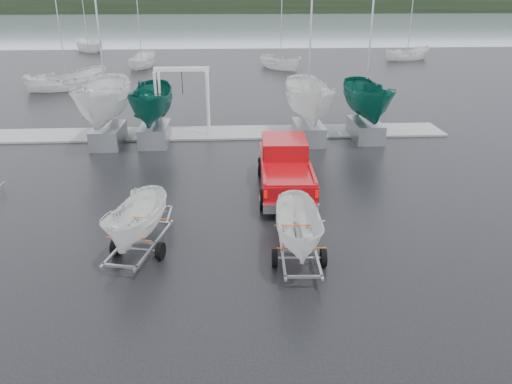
% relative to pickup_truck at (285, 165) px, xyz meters
% --- Properties ---
extents(ground_plane, '(120.00, 120.00, 0.00)m').
position_rel_pickup_truck_xyz_m(ground_plane, '(-3.95, -3.64, -1.11)').
color(ground_plane, black).
rests_on(ground_plane, ground).
extents(lake, '(300.00, 300.00, 0.00)m').
position_rel_pickup_truck_xyz_m(lake, '(-3.95, 96.36, -1.12)').
color(lake, gray).
rests_on(lake, ground).
extents(dock, '(30.00, 3.00, 0.12)m').
position_rel_pickup_truck_xyz_m(dock, '(-3.95, 9.36, -1.06)').
color(dock, gray).
rests_on(dock, ground).
extents(treeline, '(300.00, 8.00, 6.00)m').
position_rel_pickup_truck_xyz_m(treeline, '(-3.95, 166.36, 1.89)').
color(treeline, black).
rests_on(treeline, ground).
extents(pickup_truck, '(2.60, 6.50, 2.13)m').
position_rel_pickup_truck_xyz_m(pickup_truck, '(0.00, 0.00, 0.00)').
color(pickup_truck, '#92080C').
rests_on(pickup_truck, ground).
extents(trailer_hitched, '(1.81, 3.65, 4.48)m').
position_rel_pickup_truck_xyz_m(trailer_hitched, '(-0.31, -6.72, 1.33)').
color(trailer_hitched, gray).
rests_on(trailer_hitched, ground).
extents(trailer_parked, '(1.99, 3.78, 4.39)m').
position_rel_pickup_truck_xyz_m(trailer_parked, '(-5.65, -5.80, 1.28)').
color(trailer_parked, gray).
rests_on(trailer_parked, ground).
extents(boat_hoist, '(3.30, 2.18, 4.12)m').
position_rel_pickup_truck_xyz_m(boat_hoist, '(-5.20, 9.36, 1.56)').
color(boat_hoist, silver).
rests_on(boat_hoist, ground).
extents(keelboat_0, '(2.72, 3.20, 10.90)m').
position_rel_pickup_truck_xyz_m(keelboat_0, '(-9.44, 7.36, 3.22)').
color(keelboat_0, gray).
rests_on(keelboat_0, ground).
extents(keelboat_1, '(2.32, 3.20, 7.27)m').
position_rel_pickup_truck_xyz_m(keelboat_1, '(-6.80, 7.56, 2.56)').
color(keelboat_1, gray).
rests_on(keelboat_1, ground).
extents(keelboat_2, '(2.56, 3.20, 10.74)m').
position_rel_pickup_truck_xyz_m(keelboat_2, '(2.23, 7.36, 2.97)').
color(keelboat_2, gray).
rests_on(keelboat_2, ground).
extents(keelboat_3, '(2.36, 3.20, 10.53)m').
position_rel_pickup_truck_xyz_m(keelboat_3, '(5.75, 7.66, 2.64)').
color(keelboat_3, gray).
rests_on(keelboat_3, ground).
extents(moored_boat_0, '(3.84, 3.81, 11.70)m').
position_rel_pickup_truck_xyz_m(moored_boat_0, '(-16.83, 25.08, -1.11)').
color(moored_boat_0, silver).
rests_on(moored_boat_0, ground).
extents(moored_boat_1, '(2.74, 2.80, 11.26)m').
position_rel_pickup_truck_xyz_m(moored_boat_1, '(-12.11, 38.18, -1.11)').
color(moored_boat_1, silver).
rests_on(moored_boat_1, ground).
extents(moored_boat_2, '(3.38, 3.40, 11.20)m').
position_rel_pickup_truck_xyz_m(moored_boat_2, '(3.67, 36.06, -1.11)').
color(moored_boat_2, silver).
rests_on(moored_boat_2, ground).
extents(moored_boat_3, '(3.10, 3.05, 11.24)m').
position_rel_pickup_truck_xyz_m(moored_boat_3, '(20.48, 42.68, -1.11)').
color(moored_boat_3, silver).
rests_on(moored_boat_3, ground).
extents(moored_boat_4, '(3.75, 3.77, 11.54)m').
position_rel_pickup_truck_xyz_m(moored_boat_4, '(-22.19, 54.36, -1.11)').
color(moored_boat_4, silver).
rests_on(moored_boat_4, ground).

